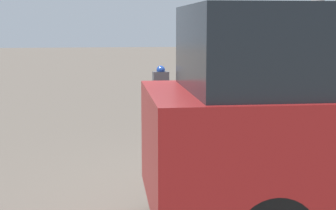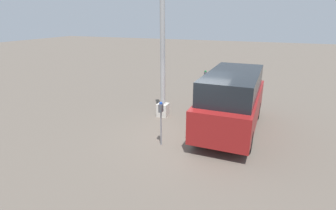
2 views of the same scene
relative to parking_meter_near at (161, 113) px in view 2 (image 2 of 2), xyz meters
The scene contains 5 objects.
ground_plane 1.49m from the parking_meter_near, 37.74° to the right, with size 80.00×80.00×0.00m, color #60564C.
parking_meter_near is the anchor object (origin of this frame).
parking_meter_far 5.27m from the parking_meter_near, ahead, with size 0.21×0.13×1.54m.
lamp_post 2.82m from the parking_meter_near, 21.30° to the left, with size 0.44×0.44×5.42m.
parked_van 2.84m from the parking_meter_near, 42.40° to the right, with size 4.99×1.94×2.20m.
Camera 2 is at (-7.96, -2.47, 4.02)m, focal length 28.00 mm.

